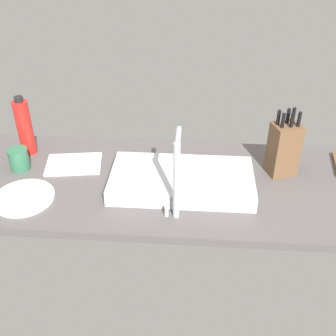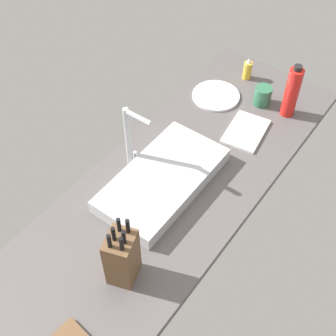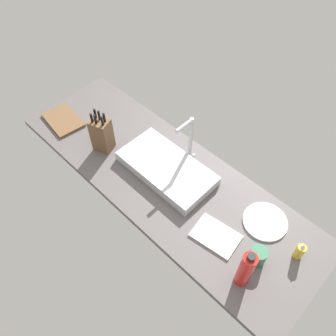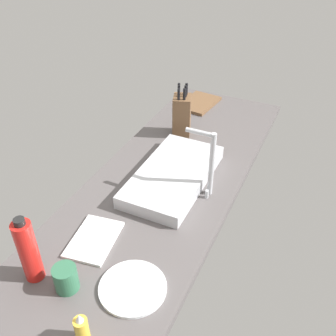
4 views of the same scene
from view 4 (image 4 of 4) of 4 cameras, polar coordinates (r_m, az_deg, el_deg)
The scene contains 10 objects.
countertop_slab at distance 182.19cm, azimuth -0.25°, elevation -2.17°, with size 196.71×65.82×3.50cm, color #514C4C.
sink_basin at distance 178.56cm, azimuth 0.77°, elevation -1.11°, with size 56.76×29.70×6.22cm, color #B7BABF.
faucet at distance 163.94cm, azimuth 6.09°, elevation 1.21°, with size 5.50×13.36×30.93cm.
knife_block at distance 210.23cm, azimuth 2.06°, elevation 7.83°, with size 13.40×12.31×28.51cm.
cutting_board at distance 247.89cm, azimuth 4.58°, elevation 9.57°, with size 27.31×18.76×1.80cm, color brown.
soap_bottle at distance 126.35cm, azimuth -12.63°, elevation -22.19°, with size 4.33×4.33×12.16cm.
water_bottle at distance 139.61cm, azimuth -19.95°, elevation -11.42°, with size 6.63×6.63×27.29cm.
dinner_plate at distance 138.12cm, azimuth -5.23°, elevation -17.20°, with size 23.39×23.39×1.20cm, color white.
dish_towel at distance 154.71cm, azimuth -10.86°, elevation -10.31°, with size 23.27×15.99×1.20cm, color white.
coffee_mug at distance 139.03cm, azimuth -14.87°, elevation -15.48°, with size 8.26×8.26×9.47cm, color #2D6647.
Camera 4 is at (129.33, 61.40, 114.42)cm, focal length 41.25 mm.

